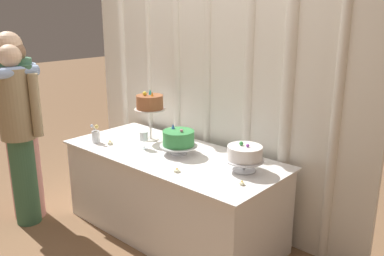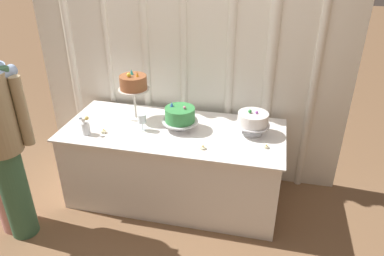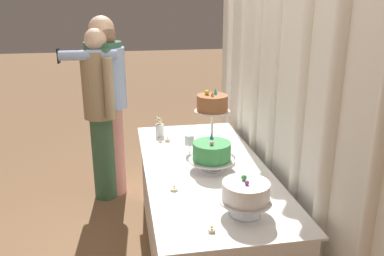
# 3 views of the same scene
# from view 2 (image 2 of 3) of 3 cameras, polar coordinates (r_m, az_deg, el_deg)

# --- Properties ---
(ground_plane) EXTENTS (24.00, 24.00, 0.00)m
(ground_plane) POSITION_cam_2_polar(r_m,az_deg,el_deg) (3.49, -3.13, -11.55)
(ground_plane) COLOR #846042
(draped_curtain) EXTENTS (2.99, 0.15, 2.69)m
(draped_curtain) POSITION_cam_2_polar(r_m,az_deg,el_deg) (3.37, -0.50, 13.89)
(draped_curtain) COLOR white
(draped_curtain) RESTS_ON ground_plane
(cake_table) EXTENTS (1.93, 0.84, 0.73)m
(cake_table) POSITION_cam_2_polar(r_m,az_deg,el_deg) (3.35, -2.82, -5.68)
(cake_table) COLOR white
(cake_table) RESTS_ON ground_plane
(cake_display_leftmost) EXTENTS (0.28, 0.28, 0.46)m
(cake_display_leftmost) POSITION_cam_2_polar(r_m,az_deg,el_deg) (3.26, -9.19, 6.82)
(cake_display_leftmost) COLOR silver
(cake_display_leftmost) RESTS_ON cake_table
(cake_display_center) EXTENTS (0.31, 0.31, 0.24)m
(cake_display_center) POSITION_cam_2_polar(r_m,az_deg,el_deg) (3.12, -1.91, 1.99)
(cake_display_center) COLOR silver
(cake_display_center) RESTS_ON cake_table
(cake_display_rightmost) EXTENTS (0.29, 0.29, 0.22)m
(cake_display_rightmost) POSITION_cam_2_polar(r_m,az_deg,el_deg) (3.08, 9.54, 1.27)
(cake_display_rightmost) COLOR silver
(cake_display_rightmost) RESTS_ON cake_table
(wine_glass) EXTENTS (0.07, 0.07, 0.15)m
(wine_glass) POSITION_cam_2_polar(r_m,az_deg,el_deg) (3.13, -7.89, 1.43)
(wine_glass) COLOR silver
(wine_glass) RESTS_ON cake_table
(flower_vase) EXTENTS (0.08, 0.07, 0.17)m
(flower_vase) POSITION_cam_2_polar(r_m,az_deg,el_deg) (3.18, -16.37, 0.15)
(flower_vase) COLOR silver
(flower_vase) RESTS_ON cake_table
(tealight_far_left) EXTENTS (0.05, 0.05, 0.04)m
(tealight_far_left) POSITION_cam_2_polar(r_m,az_deg,el_deg) (3.19, -13.71, -0.56)
(tealight_far_left) COLOR beige
(tealight_far_left) RESTS_ON cake_table
(tealight_near_left) EXTENTS (0.05, 0.05, 0.03)m
(tealight_near_left) POSITION_cam_2_polar(r_m,az_deg,el_deg) (2.87, 1.71, -3.13)
(tealight_near_left) COLOR beige
(tealight_near_left) RESTS_ON cake_table
(tealight_near_right) EXTENTS (0.04, 0.04, 0.03)m
(tealight_near_right) POSITION_cam_2_polar(r_m,az_deg,el_deg) (2.94, 11.60, -2.92)
(tealight_near_right) COLOR beige
(tealight_near_right) RESTS_ON cake_table
(guest_man_dark_suit) EXTENTS (0.42, 0.40, 1.60)m
(guest_man_dark_suit) POSITION_cam_2_polar(r_m,az_deg,el_deg) (3.01, -27.84, -1.82)
(guest_man_dark_suit) COLOR #3D6B4C
(guest_man_dark_suit) RESTS_ON ground_plane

